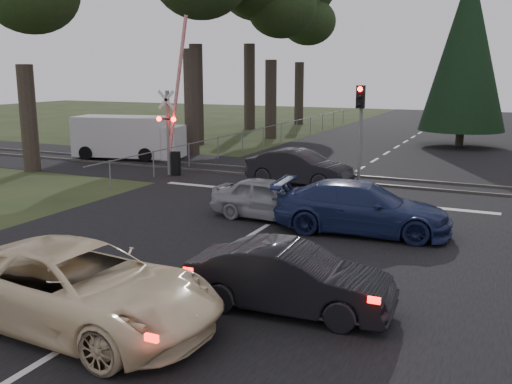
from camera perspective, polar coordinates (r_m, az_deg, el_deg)
The scene contains 17 objects.
ground at distance 14.36m, azimuth -4.82°, elevation -6.92°, with size 120.00×120.00×0.00m, color #243417.
road at distance 23.29m, azimuth 7.32°, elevation 0.42°, with size 14.00×100.00×0.01m, color black.
rail_corridor at distance 25.17m, azimuth 8.68°, elevation 1.25°, with size 120.00×8.00×0.01m, color black.
stop_line at distance 21.61m, azimuth 5.89°, elevation -0.44°, with size 13.00×0.35×0.00m, color silver.
rail_near at distance 24.40m, azimuth 8.17°, elevation 1.03°, with size 120.00×0.12×0.10m, color #59544C.
rail_far at distance 25.92m, azimuth 9.18°, elevation 1.64°, with size 120.00×0.12×0.10m, color #59544C.
crossing_signal at distance 25.86m, azimuth -8.35°, elevation 6.14°, with size 1.62×0.38×6.96m.
traffic_signal_center at distance 23.27m, azimuth 10.38°, elevation 7.28°, with size 0.32×0.48×4.10m.
euc_tree_e at distance 51.22m, azimuth 4.45°, elevation 17.43°, with size 6.00×6.00×13.20m.
conifer_tree at distance 37.97m, azimuth 20.29°, elevation 13.32°, with size 5.20×5.20×11.00m.
fence_left at distance 37.54m, azimuth 1.65°, elevation 4.90°, with size 0.10×36.00×1.20m, color slate, non-canonical shape.
cream_coupe at distance 11.06m, azimuth -17.33°, elevation -9.09°, with size 2.55×5.53×1.54m, color beige.
dark_hatchback at distance 11.30m, azimuth 3.41°, elevation -8.66°, with size 1.41×4.04×1.33m, color black.
silver_car at distance 18.10m, azimuth 1.48°, elevation -0.71°, with size 1.56×3.89×1.32m, color gray.
blue_sedan at distance 16.90m, azimuth 10.53°, elevation -1.56°, with size 2.08×5.11×1.48m, color navy.
dark_car_far at distance 23.67m, azimuth 4.34°, elevation 2.44°, with size 1.53×4.40×1.45m, color black.
white_van at distance 31.52m, azimuth -12.42°, elevation 5.36°, with size 6.10×3.27×2.26m.
Camera 1 is at (6.72, -11.80, 4.65)m, focal length 40.00 mm.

